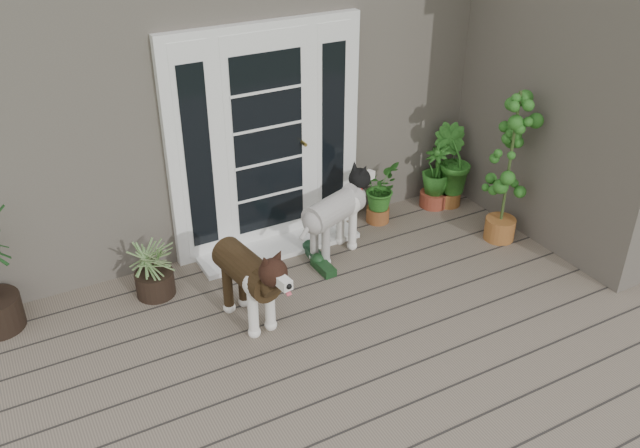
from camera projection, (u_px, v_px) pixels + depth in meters
name	position (u px, v px, depth m)	size (l,w,h in m)	color
deck	(415.00, 370.00, 5.24)	(6.20, 4.60, 0.12)	#6B5B4C
house_main	(206.00, 45.00, 7.72)	(7.40, 4.00, 3.10)	#665E54
house_wing	(606.00, 84.00, 6.52)	(1.60, 2.40, 3.10)	#665E54
door_unit	(266.00, 140.00, 6.26)	(1.90, 0.14, 2.15)	white
door_step	(279.00, 246.00, 6.63)	(1.60, 0.40, 0.05)	white
brindle_dog	(248.00, 283.00, 5.49)	(0.38, 0.89, 0.74)	#3D2A16
white_dog	(334.00, 221.00, 6.39)	(0.37, 0.85, 0.71)	white
spider_plant	(153.00, 265.00, 5.84)	(0.56, 0.56, 0.60)	#7C975D
herb_a	(378.00, 198.00, 6.98)	(0.43, 0.43, 0.54)	#1C651F
herb_b	(450.00, 176.00, 7.27)	(0.45, 0.45, 0.68)	#164F1B
herb_c	(435.00, 182.00, 7.27)	(0.37, 0.37, 0.57)	#1E5117
sapling	(509.00, 166.00, 6.41)	(0.47, 0.47, 1.59)	#1C621C
clog_left	(323.00, 266.00, 6.28)	(0.16, 0.34, 0.10)	#153618
clog_right	(313.00, 252.00, 6.50)	(0.15, 0.33, 0.10)	#15341E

